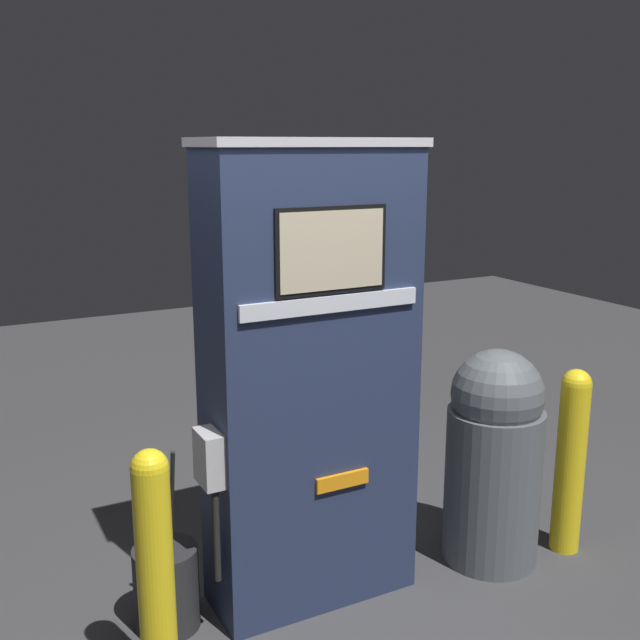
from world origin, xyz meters
TOP-DOWN VIEW (x-y plane):
  - ground_plane at (0.00, 0.00)m, footprint 14.00×14.00m
  - gas_pump at (-0.00, 0.20)m, footprint 1.09×0.44m
  - safety_bollard at (-0.87, -0.17)m, footprint 0.15×0.15m
  - trash_bin at (1.01, 0.03)m, footprint 0.51×0.51m
  - safety_bollard_far at (1.44, -0.09)m, footprint 0.16×0.16m
  - squeegee_bucket at (-0.72, 0.26)m, footprint 0.30×0.30m

SIDE VIEW (x-z plane):
  - ground_plane at x=0.00m, z-range 0.00..0.00m
  - squeegee_bucket at x=-0.72m, z-range -0.24..0.64m
  - safety_bollard_far at x=1.44m, z-range 0.03..1.07m
  - safety_bollard at x=-0.87m, z-range 0.03..1.10m
  - trash_bin at x=1.01m, z-range 0.01..1.18m
  - gas_pump at x=0.00m, z-range 0.00..2.23m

